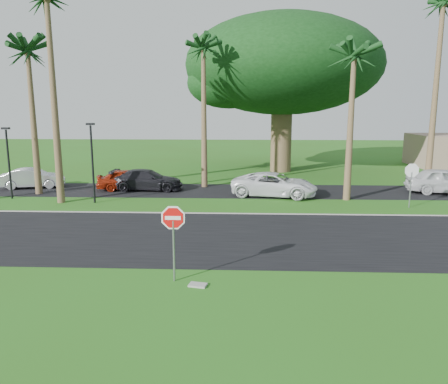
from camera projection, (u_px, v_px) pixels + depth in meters
name	position (u px, v px, depth m)	size (l,w,h in m)	color
ground	(174.00, 251.00, 17.06)	(120.00, 120.00, 0.00)	#2C5B16
road	(181.00, 236.00, 19.02)	(120.00, 8.00, 0.02)	black
parking_strip	(203.00, 191.00, 29.31)	(120.00, 5.00, 0.02)	black
curb	(192.00, 213.00, 22.99)	(120.00, 0.12, 0.06)	gray
stop_sign_near	(173.00, 228.00, 13.76)	(1.05, 0.07, 2.62)	gray
stop_sign_far	(411.00, 176.00, 24.06)	(1.05, 0.07, 2.62)	gray
palm_left_mid	(28.00, 55.00, 26.63)	(5.00, 5.00, 10.00)	brown
palm_left_near	(47.00, 2.00, 23.61)	(5.00, 5.00, 12.50)	brown
palm_center	(203.00, 52.00, 29.04)	(5.00, 5.00, 10.50)	brown
palm_right_near	(354.00, 60.00, 24.93)	(5.00, 5.00, 9.50)	brown
palm_right_far	(443.00, 7.00, 26.97)	(5.00, 5.00, 13.00)	brown
canopy_tree	(283.00, 66.00, 36.68)	(16.50, 16.50, 13.12)	brown
streetlight_left	(8.00, 158.00, 26.38)	(0.45, 0.25, 4.34)	black
streetlight_right	(92.00, 158.00, 25.14)	(0.45, 0.25, 4.64)	black
car_silver	(33.00, 178.00, 30.15)	(1.45, 4.15, 1.37)	silver
car_red	(128.00, 180.00, 29.55)	(1.67, 4.14, 1.41)	#99220C
car_dark	(147.00, 180.00, 29.39)	(1.94, 4.76, 1.38)	black
car_minivan	(274.00, 185.00, 27.34)	(2.45, 5.32, 1.48)	white
car_pickup	(446.00, 181.00, 28.20)	(1.95, 4.84, 1.65)	silver
utility_slab	(198.00, 285.00, 13.68)	(0.55, 0.35, 0.06)	gray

